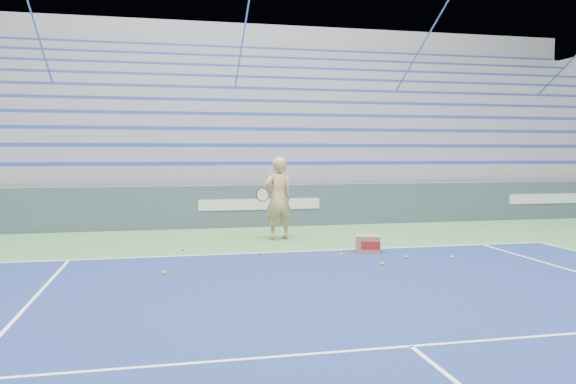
% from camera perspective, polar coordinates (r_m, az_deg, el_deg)
% --- Properties ---
extents(sponsor_barrier, '(30.00, 0.32, 1.10)m').
position_cam_1_polar(sponsor_barrier, '(14.84, -2.94, -1.39)').
color(sponsor_barrier, '#3F4D60').
rests_on(sponsor_barrier, ground).
extents(bleachers, '(31.00, 9.15, 7.30)m').
position_cam_1_polar(bleachers, '(20.44, -5.54, 5.14)').
color(bleachers, gray).
rests_on(bleachers, ground).
extents(tennis_player, '(0.98, 0.91, 1.85)m').
position_cam_1_polar(tennis_player, '(12.56, -1.02, -0.65)').
color(tennis_player, tan).
rests_on(tennis_player, ground).
extents(ball_box, '(0.54, 0.47, 0.34)m').
position_cam_1_polar(ball_box, '(11.05, 8.09, -5.27)').
color(ball_box, '#9E6E4C').
rests_on(ball_box, ground).
extents(tennis_ball_0, '(0.07, 0.07, 0.07)m').
position_cam_1_polar(tennis_ball_0, '(10.63, 5.42, -6.36)').
color(tennis_ball_0, '#BDDA2C').
rests_on(tennis_ball_0, ground).
extents(tennis_ball_1, '(0.07, 0.07, 0.07)m').
position_cam_1_polar(tennis_ball_1, '(9.23, -12.53, -8.03)').
color(tennis_ball_1, '#BDDA2C').
rests_on(tennis_ball_1, ground).
extents(tennis_ball_2, '(0.07, 0.07, 0.07)m').
position_cam_1_polar(tennis_ball_2, '(10.75, 16.35, -6.39)').
color(tennis_ball_2, '#BDDA2C').
rests_on(tennis_ball_2, ground).
extents(tennis_ball_3, '(0.07, 0.07, 0.07)m').
position_cam_1_polar(tennis_ball_3, '(11.41, -10.65, -5.70)').
color(tennis_ball_3, '#BDDA2C').
rests_on(tennis_ball_3, ground).
extents(tennis_ball_4, '(0.07, 0.07, 0.07)m').
position_cam_1_polar(tennis_ball_4, '(9.86, 9.57, -7.22)').
color(tennis_ball_4, '#BDDA2C').
rests_on(tennis_ball_4, ground).
extents(tennis_ball_5, '(0.07, 0.07, 0.07)m').
position_cam_1_polar(tennis_ball_5, '(10.68, -2.88, -6.30)').
color(tennis_ball_5, '#BDDA2C').
rests_on(tennis_ball_5, ground).
extents(tennis_ball_6, '(0.07, 0.07, 0.07)m').
position_cam_1_polar(tennis_ball_6, '(10.55, 11.88, -6.51)').
color(tennis_ball_6, '#BDDA2C').
rests_on(tennis_ball_6, ground).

